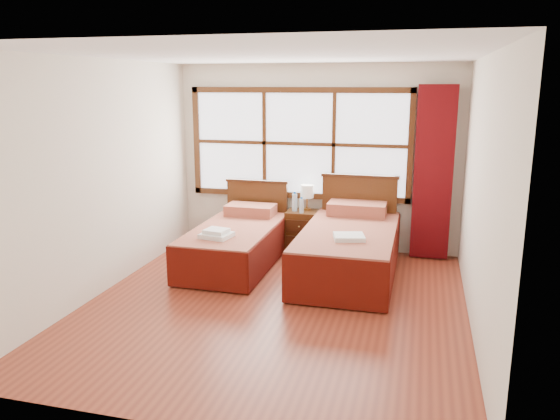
# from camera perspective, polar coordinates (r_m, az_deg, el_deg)

# --- Properties ---
(floor) EXTENTS (4.50, 4.50, 0.00)m
(floor) POSITION_cam_1_polar(r_m,az_deg,el_deg) (5.97, -0.53, -9.87)
(floor) COLOR brown
(floor) RESTS_ON ground
(ceiling) EXTENTS (4.50, 4.50, 0.00)m
(ceiling) POSITION_cam_1_polar(r_m,az_deg,el_deg) (5.50, -0.59, 15.93)
(ceiling) COLOR white
(ceiling) RESTS_ON wall_back
(wall_back) EXTENTS (4.00, 0.00, 4.00)m
(wall_back) POSITION_cam_1_polar(r_m,az_deg,el_deg) (7.76, 3.83, 5.44)
(wall_back) COLOR silver
(wall_back) RESTS_ON floor
(wall_left) EXTENTS (0.00, 4.50, 4.50)m
(wall_left) POSITION_cam_1_polar(r_m,az_deg,el_deg) (6.41, -18.12, 3.21)
(wall_left) COLOR silver
(wall_left) RESTS_ON floor
(wall_right) EXTENTS (0.00, 4.50, 4.50)m
(wall_right) POSITION_cam_1_polar(r_m,az_deg,el_deg) (5.43, 20.27, 1.36)
(wall_right) COLOR silver
(wall_right) RESTS_ON floor
(window) EXTENTS (3.16, 0.06, 1.56)m
(window) POSITION_cam_1_polar(r_m,az_deg,el_deg) (7.75, 1.97, 6.94)
(window) COLOR white
(window) RESTS_ON wall_back
(curtain) EXTENTS (0.50, 0.16, 2.30)m
(curtain) POSITION_cam_1_polar(r_m,az_deg,el_deg) (7.50, 15.72, 3.72)
(curtain) COLOR #5E090D
(curtain) RESTS_ON wall_back
(bed_left) EXTENTS (1.00, 2.02, 0.97)m
(bed_left) POSITION_cam_1_polar(r_m,az_deg,el_deg) (7.19, -4.57, -3.38)
(bed_left) COLOR #381A0B
(bed_left) RESTS_ON floor
(bed_right) EXTENTS (1.13, 2.20, 1.11)m
(bed_right) POSITION_cam_1_polar(r_m,az_deg,el_deg) (6.84, 7.25, -3.94)
(bed_right) COLOR #381A0B
(bed_right) RESTS_ON floor
(nightstand) EXTENTS (0.43, 0.43, 0.58)m
(nightstand) POSITION_cam_1_polar(r_m,az_deg,el_deg) (7.74, 2.34, -2.20)
(nightstand) COLOR #48260F
(nightstand) RESTS_ON floor
(towels_left) EXTENTS (0.39, 0.36, 0.10)m
(towels_left) POSITION_cam_1_polar(r_m,az_deg,el_deg) (6.62, -6.66, -2.49)
(towels_left) COLOR white
(towels_left) RESTS_ON bed_left
(towels_right) EXTENTS (0.40, 0.37, 0.05)m
(towels_right) POSITION_cam_1_polar(r_m,az_deg,el_deg) (6.29, 7.22, -2.81)
(towels_right) COLOR white
(towels_right) RESTS_ON bed_right
(lamp) EXTENTS (0.18, 0.18, 0.36)m
(lamp) POSITION_cam_1_polar(r_m,az_deg,el_deg) (7.71, 2.85, 1.88)
(lamp) COLOR #B48039
(lamp) RESTS_ON nightstand
(bottle_near) EXTENTS (0.07, 0.07, 0.28)m
(bottle_near) POSITION_cam_1_polar(r_m,az_deg,el_deg) (7.65, 1.54, 0.83)
(bottle_near) COLOR silver
(bottle_near) RESTS_ON nightstand
(bottle_far) EXTENTS (0.06, 0.06, 0.22)m
(bottle_far) POSITION_cam_1_polar(r_m,az_deg,el_deg) (7.54, 2.26, 0.46)
(bottle_far) COLOR silver
(bottle_far) RESTS_ON nightstand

